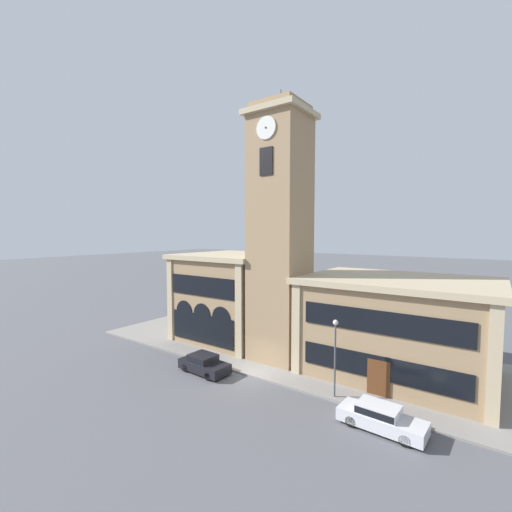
# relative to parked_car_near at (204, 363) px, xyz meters

# --- Properties ---
(ground_plane) EXTENTS (300.00, 300.00, 0.00)m
(ground_plane) POSITION_rel_parked_car_near_xyz_m (3.39, 1.40, -0.74)
(ground_plane) COLOR #56565B
(sidewalk_kerb) EXTENTS (39.63, 14.24, 0.15)m
(sidewalk_kerb) POSITION_rel_parked_car_near_xyz_m (3.39, 8.52, -0.66)
(sidewalk_kerb) COLOR gray
(sidewalk_kerb) RESTS_ON ground_plane
(clock_tower) EXTENTS (5.03, 5.03, 23.06)m
(clock_tower) POSITION_rel_parked_car_near_xyz_m (3.39, 5.99, 10.24)
(clock_tower) COLOR #9E7F5B
(clock_tower) RESTS_ON ground_plane
(town_hall_left_wing) EXTENTS (10.32, 10.51, 8.90)m
(town_hall_left_wing) POSITION_rel_parked_car_near_xyz_m (-3.88, 8.70, 3.74)
(town_hall_left_wing) COLOR #9E7F5B
(town_hall_left_wing) RESTS_ON ground_plane
(town_hall_right_wing) EXTENTS (14.05, 10.51, 7.61)m
(town_hall_right_wing) POSITION_rel_parked_car_near_xyz_m (12.53, 8.71, 3.09)
(town_hall_right_wing) COLOR #9E7F5B
(town_hall_right_wing) RESTS_ON ground_plane
(parked_car_near) EXTENTS (4.31, 2.10, 1.42)m
(parked_car_near) POSITION_rel_parked_car_near_xyz_m (0.00, 0.00, 0.00)
(parked_car_near) COLOR black
(parked_car_near) RESTS_ON ground_plane
(parked_car_mid) EXTENTS (4.82, 1.98, 1.41)m
(parked_car_mid) POSITION_rel_parked_car_near_xyz_m (13.70, 0.00, -0.00)
(parked_car_mid) COLOR silver
(parked_car_mid) RESTS_ON ground_plane
(street_lamp) EXTENTS (0.36, 0.36, 5.22)m
(street_lamp) POSITION_rel_parked_car_near_xyz_m (10.18, 1.92, 2.89)
(street_lamp) COLOR #4C4C51
(street_lamp) RESTS_ON sidewalk_kerb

